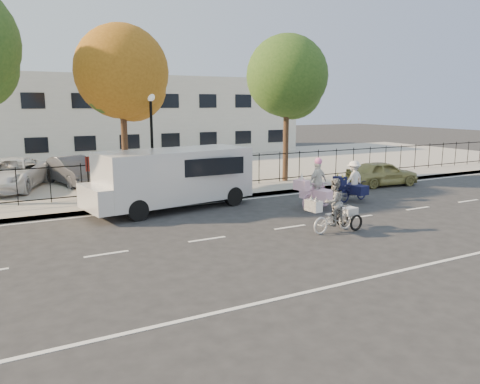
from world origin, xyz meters
TOP-DOWN VIEW (x-y plane):
  - ground at (0.00, 0.00)m, footprint 120.00×120.00m
  - road_markings at (0.00, 0.00)m, footprint 60.00×9.52m
  - curb at (0.00, 5.05)m, footprint 60.00×0.10m
  - sidewalk at (0.00, 6.10)m, footprint 60.00×2.20m
  - parking_lot at (0.00, 15.00)m, footprint 60.00×15.60m
  - iron_fence at (0.00, 7.20)m, footprint 58.00×0.06m
  - building at (0.00, 25.00)m, footprint 34.00×10.00m
  - lamppost at (0.50, 6.80)m, footprint 0.36×0.36m
  - street_sign at (-1.85, 6.80)m, footprint 0.85×0.06m
  - zebra_trike at (3.91, -1.10)m, footprint 2.02×0.84m
  - unicorn_bike at (5.46, 1.82)m, footprint 2.03×1.45m
  - bull_bike at (7.67, 2.27)m, footprint 1.87×1.30m
  - white_van at (0.55, 4.50)m, footprint 6.73×3.08m
  - gold_sedan at (11.50, 4.50)m, footprint 3.81×1.88m
  - lot_car_b at (-4.87, 11.05)m, footprint 3.97×5.62m
  - lot_car_c at (-2.14, 11.21)m, footprint 2.41×4.32m
  - tree_mid at (-0.17, 8.26)m, footprint 4.04×4.04m
  - tree_east at (7.75, 7.36)m, footprint 4.03×4.03m

SIDE VIEW (x-z plane):
  - ground at x=0.00m, z-range 0.00..0.00m
  - road_markings at x=0.00m, z-range 0.00..0.01m
  - curb at x=0.00m, z-range 0.00..0.15m
  - sidewalk at x=0.00m, z-range 0.00..0.15m
  - parking_lot at x=0.00m, z-range 0.00..0.15m
  - gold_sedan at x=11.50m, z-range 0.00..1.25m
  - zebra_trike at x=3.91m, z-range -0.20..1.53m
  - bull_bike at x=7.67m, z-range -0.17..1.53m
  - unicorn_bike at x=5.46m, z-range -0.26..1.74m
  - lot_car_c at x=-2.14m, z-range 0.15..1.50m
  - lot_car_b at x=-4.87m, z-range 0.15..1.57m
  - iron_fence at x=0.00m, z-range 0.15..1.65m
  - white_van at x=0.55m, z-range 0.12..2.41m
  - street_sign at x=-1.85m, z-range 0.52..2.32m
  - building at x=0.00m, z-range 0.00..6.00m
  - lamppost at x=0.50m, z-range 0.95..5.28m
  - tree_east at x=7.75m, z-range 1.48..8.86m
  - tree_mid at x=-0.17m, z-range 1.48..8.88m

